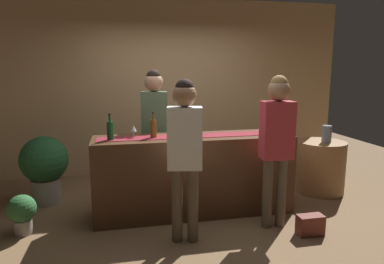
{
  "coord_description": "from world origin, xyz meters",
  "views": [
    {
      "loc": [
        -0.87,
        -3.96,
        1.74
      ],
      "look_at": [
        -0.02,
        0.0,
        1.01
      ],
      "focal_mm": 32.31,
      "sensor_mm": 36.0,
      "label": 1
    }
  ],
  "objects_px": {
    "customer_sipping": "(277,136)",
    "customer_browsing": "(185,144)",
    "wine_glass_near_customer": "(184,128)",
    "bartender": "(154,120)",
    "wine_bottle_green": "(110,130)",
    "potted_plant_tall": "(45,165)",
    "wine_glass_mid_counter": "(134,129)",
    "handbag": "(310,225)",
    "round_side_table": "(320,167)",
    "wine_bottle_amber": "(153,128)",
    "potted_plant_small": "(22,212)",
    "vase_on_side_table": "(327,134)"
  },
  "relations": [
    {
      "from": "customer_browsing",
      "to": "potted_plant_tall",
      "type": "distance_m",
      "value": 2.19
    },
    {
      "from": "wine_bottle_green",
      "to": "potted_plant_small",
      "type": "bearing_deg",
      "value": -171.79
    },
    {
      "from": "wine_bottle_green",
      "to": "potted_plant_tall",
      "type": "xyz_separation_m",
      "value": [
        -0.88,
        0.76,
        -0.56
      ]
    },
    {
      "from": "wine_bottle_green",
      "to": "customer_sipping",
      "type": "xyz_separation_m",
      "value": [
        1.76,
        -0.52,
        -0.03
      ]
    },
    {
      "from": "wine_glass_near_customer",
      "to": "handbag",
      "type": "relative_size",
      "value": 0.51
    },
    {
      "from": "wine_glass_mid_counter",
      "to": "customer_browsing",
      "type": "relative_size",
      "value": 0.09
    },
    {
      "from": "wine_bottle_green",
      "to": "bartender",
      "type": "height_order",
      "value": "bartender"
    },
    {
      "from": "customer_sipping",
      "to": "potted_plant_tall",
      "type": "distance_m",
      "value": 2.98
    },
    {
      "from": "customer_browsing",
      "to": "wine_bottle_amber",
      "type": "bearing_deg",
      "value": 119.5
    },
    {
      "from": "wine_bottle_green",
      "to": "handbag",
      "type": "distance_m",
      "value": 2.41
    },
    {
      "from": "potted_plant_tall",
      "to": "wine_bottle_green",
      "type": "bearing_deg",
      "value": -41.03
    },
    {
      "from": "potted_plant_small",
      "to": "wine_bottle_green",
      "type": "bearing_deg",
      "value": 8.21
    },
    {
      "from": "wine_glass_mid_counter",
      "to": "round_side_table",
      "type": "height_order",
      "value": "wine_glass_mid_counter"
    },
    {
      "from": "wine_bottle_green",
      "to": "wine_bottle_amber",
      "type": "bearing_deg",
      "value": 5.55
    },
    {
      "from": "customer_sipping",
      "to": "potted_plant_small",
      "type": "xyz_separation_m",
      "value": [
        -2.71,
        0.39,
        -0.79
      ]
    },
    {
      "from": "customer_sipping",
      "to": "handbag",
      "type": "height_order",
      "value": "customer_sipping"
    },
    {
      "from": "bartender",
      "to": "round_side_table",
      "type": "relative_size",
      "value": 2.36
    },
    {
      "from": "customer_sipping",
      "to": "vase_on_side_table",
      "type": "xyz_separation_m",
      "value": [
        1.17,
        0.85,
        -0.18
      ]
    },
    {
      "from": "wine_bottle_green",
      "to": "wine_bottle_amber",
      "type": "xyz_separation_m",
      "value": [
        0.49,
        0.05,
        0.0
      ]
    },
    {
      "from": "bartender",
      "to": "customer_browsing",
      "type": "height_order",
      "value": "bartender"
    },
    {
      "from": "wine_glass_mid_counter",
      "to": "wine_bottle_green",
      "type": "bearing_deg",
      "value": -163.3
    },
    {
      "from": "wine_bottle_green",
      "to": "bartender",
      "type": "relative_size",
      "value": 0.17
    },
    {
      "from": "wine_bottle_green",
      "to": "handbag",
      "type": "height_order",
      "value": "wine_bottle_green"
    },
    {
      "from": "customer_sipping",
      "to": "customer_browsing",
      "type": "relative_size",
      "value": 1.02
    },
    {
      "from": "handbag",
      "to": "wine_bottle_green",
      "type": "bearing_deg",
      "value": 158.69
    },
    {
      "from": "wine_glass_mid_counter",
      "to": "customer_browsing",
      "type": "bearing_deg",
      "value": -57.68
    },
    {
      "from": "round_side_table",
      "to": "bartender",
      "type": "bearing_deg",
      "value": 174.25
    },
    {
      "from": "customer_sipping",
      "to": "customer_browsing",
      "type": "bearing_deg",
      "value": -169.49
    },
    {
      "from": "potted_plant_small",
      "to": "round_side_table",
      "type": "bearing_deg",
      "value": 7.79
    },
    {
      "from": "wine_bottle_amber",
      "to": "wine_glass_mid_counter",
      "type": "height_order",
      "value": "wine_bottle_amber"
    },
    {
      "from": "wine_bottle_green",
      "to": "bartender",
      "type": "distance_m",
      "value": 0.84
    },
    {
      "from": "wine_glass_near_customer",
      "to": "wine_glass_mid_counter",
      "type": "height_order",
      "value": "same"
    },
    {
      "from": "wine_glass_mid_counter",
      "to": "vase_on_side_table",
      "type": "bearing_deg",
      "value": 5.25
    },
    {
      "from": "wine_bottle_green",
      "to": "vase_on_side_table",
      "type": "height_order",
      "value": "wine_bottle_green"
    },
    {
      "from": "potted_plant_tall",
      "to": "customer_sipping",
      "type": "bearing_deg",
      "value": -25.97
    },
    {
      "from": "round_side_table",
      "to": "potted_plant_small",
      "type": "relative_size",
      "value": 1.7
    },
    {
      "from": "bartender",
      "to": "handbag",
      "type": "relative_size",
      "value": 6.24
    },
    {
      "from": "wine_bottle_green",
      "to": "potted_plant_tall",
      "type": "distance_m",
      "value": 1.29
    },
    {
      "from": "wine_bottle_amber",
      "to": "customer_sipping",
      "type": "distance_m",
      "value": 1.4
    },
    {
      "from": "wine_bottle_green",
      "to": "customer_browsing",
      "type": "distance_m",
      "value": 0.98
    },
    {
      "from": "wine_bottle_green",
      "to": "potted_plant_small",
      "type": "relative_size",
      "value": 0.7
    },
    {
      "from": "potted_plant_tall",
      "to": "handbag",
      "type": "xyz_separation_m",
      "value": [
        2.93,
        -1.56,
        -0.41
      ]
    },
    {
      "from": "wine_glass_mid_counter",
      "to": "potted_plant_small",
      "type": "height_order",
      "value": "wine_glass_mid_counter"
    },
    {
      "from": "wine_bottle_amber",
      "to": "round_side_table",
      "type": "xyz_separation_m",
      "value": [
        2.42,
        0.34,
        -0.71
      ]
    },
    {
      "from": "wine_glass_mid_counter",
      "to": "bartender",
      "type": "height_order",
      "value": "bartender"
    },
    {
      "from": "wine_glass_near_customer",
      "to": "customer_browsing",
      "type": "bearing_deg",
      "value": -99.95
    },
    {
      "from": "customer_browsing",
      "to": "handbag",
      "type": "xyz_separation_m",
      "value": [
        1.33,
        -0.15,
        -0.91
      ]
    },
    {
      "from": "wine_glass_near_customer",
      "to": "bartender",
      "type": "distance_m",
      "value": 0.66
    },
    {
      "from": "wine_bottle_green",
      "to": "round_side_table",
      "type": "relative_size",
      "value": 0.41
    },
    {
      "from": "customer_browsing",
      "to": "round_side_table",
      "type": "relative_size",
      "value": 2.24
    }
  ]
}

